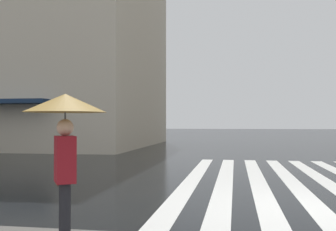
{
  "coord_description": "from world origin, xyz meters",
  "views": [
    {
      "loc": [
        -8.78,
        1.66,
        1.78
      ],
      "look_at": [
        5.03,
        4.01,
        2.04
      ],
      "focal_mm": 42.45,
      "sensor_mm": 36.0,
      "label": 1
    }
  ],
  "objects": [
    {
      "name": "zebra_crossing",
      "position": [
        4.0,
        -0.51,
        0.0
      ],
      "size": [
        13.0,
        7.5,
        0.01
      ],
      "color": "silver",
      "rests_on": "ground_plane"
    },
    {
      "name": "ground_plane",
      "position": [
        0.0,
        0.0,
        0.0
      ],
      "size": [
        220.0,
        220.0,
        0.0
      ],
      "primitive_type": "plane",
      "color": "black"
    },
    {
      "name": "pedestrian_by_billboard",
      "position": [
        -3.9,
        3.85,
        1.78
      ],
      "size": [
        1.07,
        1.07,
        2.01
      ],
      "color": "maroon",
      "rests_on": "sidewalk_pavement"
    }
  ]
}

